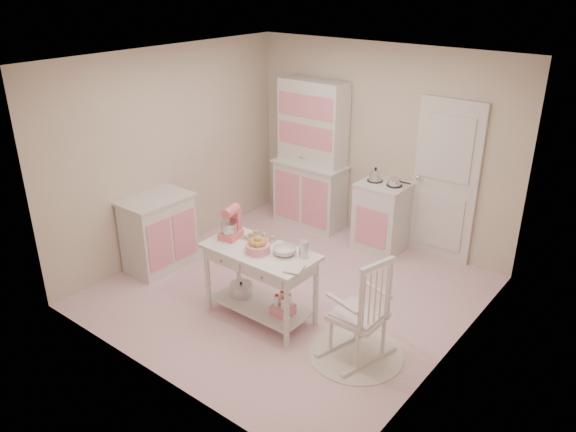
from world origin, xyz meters
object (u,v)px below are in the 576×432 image
(stand_mixer, at_px, (230,223))
(bread_basket, at_px, (258,248))
(work_table, at_px, (260,284))
(rocking_chair, at_px, (359,306))
(hutch, at_px, (311,155))
(base_cabinet, at_px, (159,233))
(stove, at_px, (382,216))

(stand_mixer, relative_size, bread_basket, 1.36)
(work_table, distance_m, bread_basket, 0.45)
(stand_mixer, bearing_deg, bread_basket, -21.40)
(rocking_chair, xyz_separation_m, stand_mixer, (-1.56, -0.05, 0.42))
(bread_basket, bearing_deg, hutch, 114.16)
(hutch, distance_m, work_table, 2.55)
(hutch, xyz_separation_m, rocking_chair, (2.16, -2.18, -0.49))
(rocking_chair, bearing_deg, base_cabinet, -165.02)
(stove, height_order, work_table, stove)
(base_cabinet, bearing_deg, bread_basket, -3.91)
(bread_basket, bearing_deg, rocking_chair, 6.25)
(base_cabinet, height_order, work_table, base_cabinet)
(hutch, height_order, work_table, hutch)
(work_table, distance_m, stand_mixer, 0.71)
(work_table, bearing_deg, base_cabinet, 177.72)
(work_table, bearing_deg, hutch, 114.22)
(work_table, relative_size, stand_mixer, 3.53)
(rocking_chair, relative_size, work_table, 0.92)
(rocking_chair, bearing_deg, work_table, -161.47)
(stove, relative_size, rocking_chair, 0.84)
(stand_mixer, bearing_deg, hutch, 92.52)
(rocking_chair, xyz_separation_m, work_table, (-1.14, -0.07, -0.15))
(hutch, distance_m, stand_mixer, 2.31)
(work_table, bearing_deg, stand_mixer, 177.27)
(base_cabinet, relative_size, work_table, 0.77)
(stove, distance_m, bread_basket, 2.29)
(stove, relative_size, stand_mixer, 2.71)
(work_table, bearing_deg, bread_basket, -68.20)
(work_table, bearing_deg, stove, 85.17)
(hutch, relative_size, bread_basket, 8.32)
(hutch, height_order, stand_mixer, hutch)
(hutch, height_order, stove, hutch)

